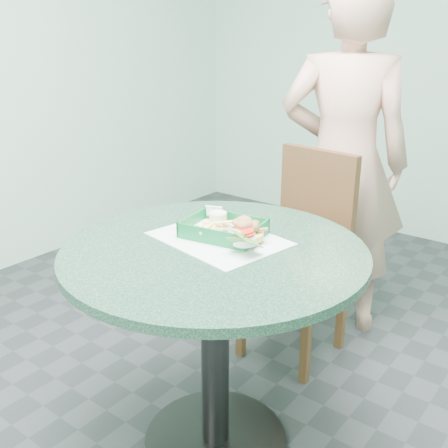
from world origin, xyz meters
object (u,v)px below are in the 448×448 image
Objects in this scene: cafe_table at (215,300)px; crab_sandwich at (241,235)px; sauce_ramekin at (221,222)px; food_basket at (224,237)px; diner_person at (345,145)px; dining_chair at (305,240)px.

cafe_table is 0.24m from crab_sandwich.
cafe_table is 16.03× the size of sauce_ramekin.
cafe_table is at bearing -69.03° from food_basket.
diner_person reaches higher than food_basket.
sauce_ramekin is at bearing 137.75° from food_basket.
food_basket is at bearing 168.07° from crab_sandwich.
crab_sandwich is 0.14m from sauce_ramekin.
crab_sandwich is at bearing -11.93° from food_basket.
diner_person is (0.02, 0.30, 0.39)m from dining_chair.
sauce_ramekin is at bearing 66.90° from diner_person.
cafe_table is at bearing -76.19° from dining_chair.
sauce_ramekin reaches higher than cafe_table.
food_basket is (0.03, -0.96, -0.15)m from diner_person.
diner_person is 7.26× the size of food_basket.
crab_sandwich reaches higher than sauce_ramekin.
food_basket is 0.09m from crab_sandwich.
dining_chair is at bearing 96.60° from cafe_table.
food_basket reaches higher than cafe_table.
cafe_table is 0.53× the size of diner_person.
food_basket is at bearing -78.35° from dining_chair.
diner_person is at bearing 94.11° from dining_chair.
dining_chair is at bearing 101.42° from crab_sandwich.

